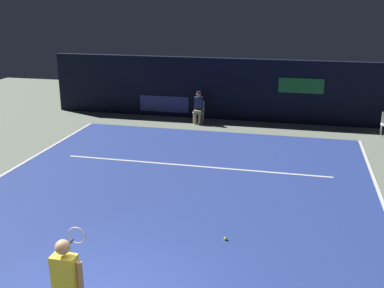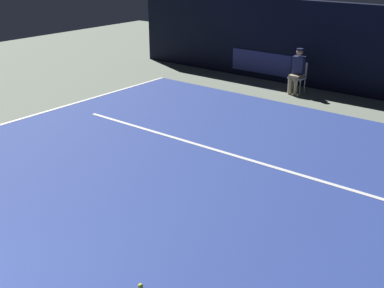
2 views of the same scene
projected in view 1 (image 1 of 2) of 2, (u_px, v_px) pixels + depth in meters
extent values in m
plane|color=gray|center=(175.00, 194.00, 12.30)|extent=(31.35, 31.35, 0.00)
cube|color=navy|center=(175.00, 194.00, 12.30)|extent=(10.70, 12.28, 0.01)
cube|color=white|center=(0.00, 176.00, 13.46)|extent=(0.10, 12.28, 0.01)
cube|color=white|center=(194.00, 166.00, 14.29)|extent=(8.34, 0.10, 0.01)
cube|color=black|center=(226.00, 89.00, 19.56)|extent=(15.43, 0.30, 2.60)
cube|color=navy|center=(164.00, 104.00, 20.23)|extent=(2.20, 0.04, 0.70)
cube|color=#1E6B2D|center=(301.00, 86.00, 18.64)|extent=(1.80, 0.04, 0.60)
cube|color=yellow|center=(65.00, 273.00, 6.65)|extent=(0.36, 0.22, 0.56)
sphere|color=tan|center=(63.00, 247.00, 6.52)|extent=(0.22, 0.22, 0.22)
cylinder|color=tan|center=(59.00, 254.00, 6.85)|extent=(0.09, 0.50, 0.09)
cylinder|color=tan|center=(80.00, 279.00, 6.64)|extent=(0.09, 0.09, 0.56)
cylinder|color=black|center=(68.00, 244.00, 7.13)|extent=(0.03, 0.30, 0.03)
torus|color=#B2B2B7|center=(77.00, 236.00, 7.39)|extent=(0.30, 0.03, 0.30)
cube|color=white|center=(198.00, 112.00, 19.17)|extent=(0.46, 0.42, 0.04)
cube|color=white|center=(199.00, 106.00, 19.28)|extent=(0.42, 0.05, 0.42)
cylinder|color=#B2B2B7|center=(193.00, 118.00, 19.11)|extent=(0.03, 0.03, 0.46)
cylinder|color=#B2B2B7|center=(202.00, 119.00, 19.04)|extent=(0.03, 0.03, 0.46)
cylinder|color=#B2B2B7|center=(195.00, 116.00, 19.43)|extent=(0.03, 0.03, 0.46)
cylinder|color=#B2B2B7|center=(203.00, 117.00, 19.36)|extent=(0.03, 0.03, 0.46)
cube|color=tan|center=(198.00, 112.00, 19.08)|extent=(0.34, 0.41, 0.14)
cylinder|color=tan|center=(195.00, 119.00, 19.01)|extent=(0.11, 0.11, 0.46)
cylinder|color=tan|center=(199.00, 119.00, 18.98)|extent=(0.11, 0.11, 0.46)
cube|color=#23284C|center=(199.00, 103.00, 19.09)|extent=(0.35, 0.24, 0.52)
sphere|color=tan|center=(199.00, 94.00, 18.98)|extent=(0.20, 0.20, 0.20)
cylinder|color=#141933|center=(199.00, 92.00, 18.95)|extent=(0.19, 0.19, 0.04)
cylinder|color=#B2B2B7|center=(381.00, 131.00, 17.26)|extent=(0.03, 0.03, 0.44)
cylinder|color=#B2B2B7|center=(381.00, 129.00, 17.56)|extent=(0.03, 0.03, 0.44)
sphere|color=#CCE033|center=(226.00, 239.00, 9.91)|extent=(0.07, 0.07, 0.07)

